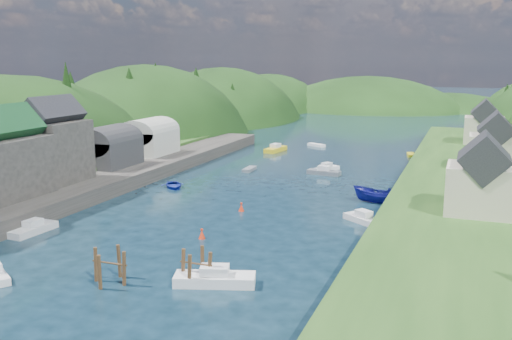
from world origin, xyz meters
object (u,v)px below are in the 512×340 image
at_px(piling_cluster_near, 110,269).
at_px(channel_buoy_far, 241,207).
at_px(piling_cluster_far, 196,270).
at_px(channel_buoy_near, 202,234).

distance_m(piling_cluster_near, channel_buoy_far, 24.70).
height_order(piling_cluster_far, channel_buoy_far, piling_cluster_far).
distance_m(piling_cluster_far, channel_buoy_far, 22.72).
height_order(channel_buoy_near, channel_buoy_far, same).
bearing_deg(piling_cluster_far, channel_buoy_far, 102.69).
relative_size(piling_cluster_near, piling_cluster_far, 1.02).
relative_size(channel_buoy_near, channel_buoy_far, 1.00).
height_order(piling_cluster_far, channel_buoy_near, piling_cluster_far).
xyz_separation_m(piling_cluster_near, channel_buoy_near, (1.85, 13.30, -0.70)).
bearing_deg(channel_buoy_far, piling_cluster_near, -93.74).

